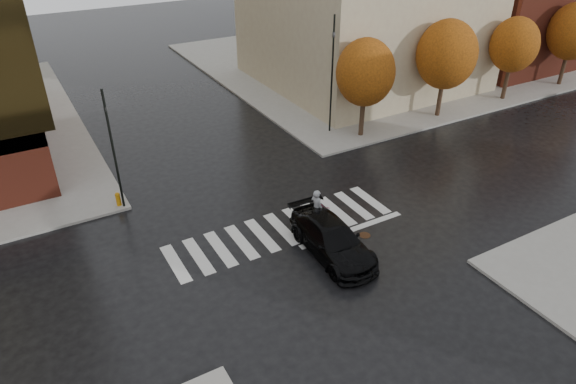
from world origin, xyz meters
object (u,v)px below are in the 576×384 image
at_px(sedan, 332,239).
at_px(traffic_light_ne, 332,67).
at_px(traffic_light_nw, 112,145).
at_px(fire_hydrant, 118,198).
at_px(cyclist, 317,214).

height_order(sedan, traffic_light_ne, traffic_light_ne).
relative_size(traffic_light_nw, fire_hydrant, 8.44).
bearing_deg(fire_hydrant, cyclist, -39.26).
xyz_separation_m(cyclist, traffic_light_ne, (6.87, 9.17, 3.91)).
bearing_deg(traffic_light_nw, sedan, 23.84).
bearing_deg(sedan, cyclist, 76.68).
bearing_deg(sedan, traffic_light_nw, 132.32).
bearing_deg(traffic_light_nw, traffic_light_ne, 83.74).
bearing_deg(cyclist, traffic_light_ne, -54.18).
bearing_deg(fire_hydrant, traffic_light_nw, -45.00).
relative_size(sedan, traffic_light_nw, 0.84).
distance_m(sedan, fire_hydrant, 11.64).
height_order(sedan, traffic_light_nw, traffic_light_nw).
relative_size(sedan, traffic_light_ne, 0.69).
xyz_separation_m(traffic_light_ne, fire_hydrant, (-15.03, -2.50, -4.06)).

